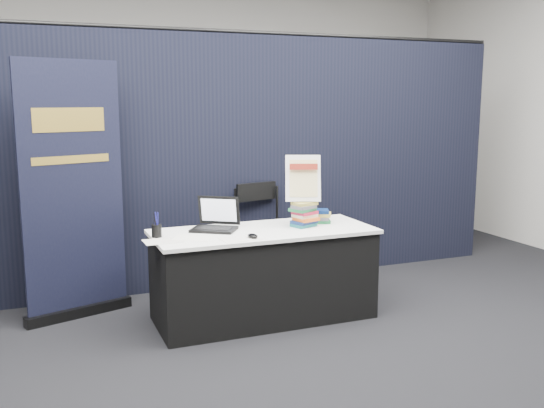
{
  "coord_description": "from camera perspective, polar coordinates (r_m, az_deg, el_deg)",
  "views": [
    {
      "loc": [
        -1.72,
        -3.95,
        1.79
      ],
      "look_at": [
        0.07,
        0.55,
        0.96
      ],
      "focal_mm": 40.0,
      "sensor_mm": 36.0,
      "label": 1
    }
  ],
  "objects": [
    {
      "name": "floor",
      "position": [
        4.66,
        1.71,
        -12.82
      ],
      "size": [
        8.0,
        8.0,
        0.0
      ],
      "primitive_type": "plane",
      "color": "black",
      "rests_on": "ground"
    },
    {
      "name": "wall_back",
      "position": [
        8.13,
        -9.69,
        9.34
      ],
      "size": [
        8.0,
        0.02,
        3.5
      ],
      "primitive_type": "cube",
      "color": "beige",
      "rests_on": "floor"
    },
    {
      "name": "drape_partition",
      "position": [
        5.84,
        -4.52,
        3.92
      ],
      "size": [
        6.0,
        0.08,
        2.4
      ],
      "primitive_type": "cube",
      "color": "black",
      "rests_on": "floor"
    },
    {
      "name": "display_table",
      "position": [
        5.02,
        -0.79,
        -6.61
      ],
      "size": [
        1.8,
        0.75,
        0.75
      ],
      "color": "black",
      "rests_on": "floor"
    },
    {
      "name": "laptop",
      "position": [
        4.94,
        -5.65,
        -1.71
      ],
      "size": [
        0.42,
        0.44,
        0.26
      ],
      "rotation": [
        0.0,
        0.0,
        -0.58
      ],
      "color": "black",
      "rests_on": "display_table"
    },
    {
      "name": "mouse",
      "position": [
        4.63,
        -1.83,
        -3.02
      ],
      "size": [
        0.08,
        0.12,
        0.03
      ],
      "primitive_type": "ellipsoid",
      "rotation": [
        0.0,
        0.0,
        0.12
      ],
      "color": "black",
      "rests_on": "display_table"
    },
    {
      "name": "brochure_left",
      "position": [
        4.6,
        -10.22,
        -3.45
      ],
      "size": [
        0.29,
        0.21,
        0.0
      ],
      "primitive_type": "cube",
      "rotation": [
        0.0,
        0.0,
        0.02
      ],
      "color": "silver",
      "rests_on": "display_table"
    },
    {
      "name": "brochure_mid",
      "position": [
        4.67,
        -7.44,
        -3.17
      ],
      "size": [
        0.35,
        0.32,
        0.0
      ],
      "primitive_type": "cube",
      "rotation": [
        0.0,
        0.0,
        -0.53
      ],
      "color": "white",
      "rests_on": "display_table"
    },
    {
      "name": "brochure_right",
      "position": [
        4.61,
        -3.06,
        -3.28
      ],
      "size": [
        0.3,
        0.23,
        0.0
      ],
      "primitive_type": "cube",
      "rotation": [
        0.0,
        0.0,
        0.08
      ],
      "color": "white",
      "rests_on": "display_table"
    },
    {
      "name": "pen_cup",
      "position": [
        4.73,
        -10.81,
        -2.5
      ],
      "size": [
        0.1,
        0.1,
        0.1
      ],
      "primitive_type": "cylinder",
      "rotation": [
        0.0,
        0.0,
        0.37
      ],
      "color": "black",
      "rests_on": "display_table"
    },
    {
      "name": "book_stack_tall",
      "position": [
        5.04,
        3.06,
        -0.96
      ],
      "size": [
        0.23,
        0.2,
        0.21
      ],
      "rotation": [
        0.0,
        0.0,
        0.34
      ],
      "color": "#1B6466",
      "rests_on": "display_table"
    },
    {
      "name": "book_stack_short",
      "position": [
        5.22,
        4.34,
        -1.13
      ],
      "size": [
        0.24,
        0.22,
        0.11
      ],
      "rotation": [
        0.0,
        0.0,
        -0.42
      ],
      "color": "#1E723D",
      "rests_on": "display_table"
    },
    {
      "name": "info_sign",
      "position": [
        5.03,
        2.94,
        2.38
      ],
      "size": [
        0.31,
        0.21,
        0.4
      ],
      "rotation": [
        0.0,
        0.0,
        -0.37
      ],
      "color": "black",
      "rests_on": "book_stack_tall"
    },
    {
      "name": "pullup_banner",
      "position": [
        5.19,
        -18.15,
        -0.2
      ],
      "size": [
        0.88,
        0.37,
        2.11
      ],
      "rotation": [
        0.0,
        0.0,
        0.31
      ],
      "color": "black",
      "rests_on": "floor"
    },
    {
      "name": "stacking_chair",
      "position": [
        5.76,
        -0.85,
        -2.6
      ],
      "size": [
        0.54,
        0.55,
        1.0
      ],
      "rotation": [
        0.0,
        0.0,
        0.22
      ],
      "color": "black",
      "rests_on": "floor"
    }
  ]
}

